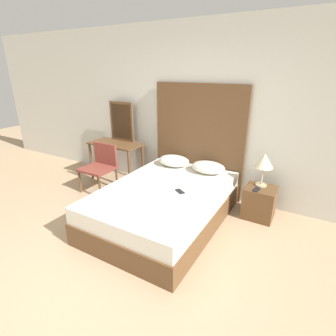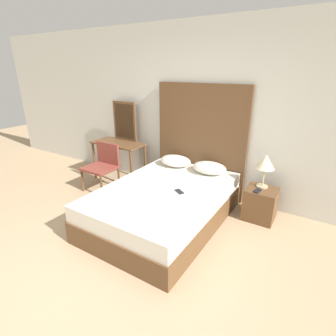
{
  "view_description": "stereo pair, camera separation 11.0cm",
  "coord_description": "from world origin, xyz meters",
  "px_view_note": "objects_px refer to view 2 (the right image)",
  "views": [
    {
      "loc": [
        1.67,
        -1.37,
        2.03
      ],
      "look_at": [
        0.02,
        1.47,
        0.76
      ],
      "focal_mm": 28.0,
      "sensor_mm": 36.0,
      "label": 1
    },
    {
      "loc": [
        1.77,
        -1.31,
        2.03
      ],
      "look_at": [
        0.02,
        1.47,
        0.76
      ],
      "focal_mm": 28.0,
      "sensor_mm": 36.0,
      "label": 2
    }
  ],
  "objects_px": {
    "nightstand": "(260,204)",
    "chair": "(103,164)",
    "phone_on_bed": "(179,192)",
    "vanity_desk": "(119,149)",
    "phone_on_nightstand": "(257,191)",
    "bed": "(164,205)",
    "table_lamp": "(265,163)"
  },
  "relations": [
    {
      "from": "chair",
      "to": "phone_on_nightstand",
      "type": "bearing_deg",
      "value": 7.42
    },
    {
      "from": "nightstand",
      "to": "table_lamp",
      "type": "bearing_deg",
      "value": 106.46
    },
    {
      "from": "bed",
      "to": "phone_on_bed",
      "type": "xyz_separation_m",
      "value": [
        0.24,
        -0.0,
        0.26
      ]
    },
    {
      "from": "phone_on_nightstand",
      "to": "bed",
      "type": "bearing_deg",
      "value": -147.85
    },
    {
      "from": "phone_on_nightstand",
      "to": "vanity_desk",
      "type": "relative_size",
      "value": 0.16
    },
    {
      "from": "phone_on_bed",
      "to": "table_lamp",
      "type": "height_order",
      "value": "table_lamp"
    },
    {
      "from": "phone_on_nightstand",
      "to": "chair",
      "type": "height_order",
      "value": "chair"
    },
    {
      "from": "nightstand",
      "to": "phone_on_nightstand",
      "type": "distance_m",
      "value": 0.26
    },
    {
      "from": "bed",
      "to": "phone_on_bed",
      "type": "distance_m",
      "value": 0.36
    },
    {
      "from": "phone_on_nightstand",
      "to": "vanity_desk",
      "type": "height_order",
      "value": "vanity_desk"
    },
    {
      "from": "chair",
      "to": "nightstand",
      "type": "bearing_deg",
      "value": 9.4
    },
    {
      "from": "bed",
      "to": "chair",
      "type": "height_order",
      "value": "chair"
    },
    {
      "from": "table_lamp",
      "to": "chair",
      "type": "bearing_deg",
      "value": -168.84
    },
    {
      "from": "nightstand",
      "to": "vanity_desk",
      "type": "distance_m",
      "value": 2.66
    },
    {
      "from": "nightstand",
      "to": "chair",
      "type": "relative_size",
      "value": 0.57
    },
    {
      "from": "bed",
      "to": "phone_on_bed",
      "type": "relative_size",
      "value": 12.91
    },
    {
      "from": "bed",
      "to": "nightstand",
      "type": "xyz_separation_m",
      "value": [
        1.12,
        0.77,
        -0.02
      ]
    },
    {
      "from": "vanity_desk",
      "to": "phone_on_bed",
      "type": "bearing_deg",
      "value": -24.28
    },
    {
      "from": "bed",
      "to": "phone_on_nightstand",
      "type": "distance_m",
      "value": 1.28
    },
    {
      "from": "bed",
      "to": "phone_on_nightstand",
      "type": "bearing_deg",
      "value": 32.15
    },
    {
      "from": "bed",
      "to": "phone_on_bed",
      "type": "height_order",
      "value": "phone_on_bed"
    },
    {
      "from": "phone_on_bed",
      "to": "vanity_desk",
      "type": "height_order",
      "value": "vanity_desk"
    },
    {
      "from": "bed",
      "to": "phone_on_nightstand",
      "type": "relative_size",
      "value": 13.46
    },
    {
      "from": "vanity_desk",
      "to": "table_lamp",
      "type": "bearing_deg",
      "value": 1.22
    },
    {
      "from": "phone_on_bed",
      "to": "chair",
      "type": "bearing_deg",
      "value": 168.77
    },
    {
      "from": "chair",
      "to": "table_lamp",
      "type": "bearing_deg",
      "value": 11.16
    },
    {
      "from": "bed",
      "to": "phone_on_nightstand",
      "type": "xyz_separation_m",
      "value": [
        1.07,
        0.67,
        0.21
      ]
    },
    {
      "from": "table_lamp",
      "to": "chair",
      "type": "height_order",
      "value": "table_lamp"
    },
    {
      "from": "table_lamp",
      "to": "phone_on_nightstand",
      "type": "relative_size",
      "value": 3.02
    },
    {
      "from": "nightstand",
      "to": "bed",
      "type": "bearing_deg",
      "value": -145.34
    },
    {
      "from": "phone_on_bed",
      "to": "phone_on_nightstand",
      "type": "xyz_separation_m",
      "value": [
        0.83,
        0.67,
        -0.05
      ]
    },
    {
      "from": "phone_on_bed",
      "to": "table_lamp",
      "type": "bearing_deg",
      "value": 44.91
    }
  ]
}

